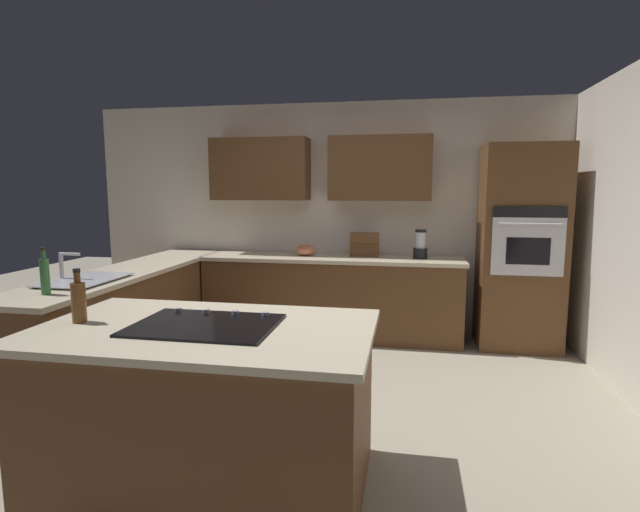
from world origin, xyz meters
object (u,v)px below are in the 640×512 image
(wall_oven, at_px, (520,248))
(mixing_bowl, at_px, (306,250))
(sink_unit, at_px, (84,279))
(oil_bottle, at_px, (79,301))
(blender, at_px, (420,246))
(cooktop, at_px, (205,325))
(spice_rack, at_px, (365,245))
(dish_soap_bottle, at_px, (45,275))

(wall_oven, distance_m, mixing_bowl, 2.25)
(sink_unit, height_order, oil_bottle, oil_bottle)
(wall_oven, height_order, sink_unit, wall_oven)
(blender, bearing_deg, wall_oven, 177.64)
(blender, bearing_deg, cooktop, 67.27)
(mixing_bowl, distance_m, spice_rack, 0.65)
(blender, xyz_separation_m, mixing_bowl, (1.25, 0.00, -0.07))
(cooktop, bearing_deg, blender, -112.73)
(mixing_bowl, bearing_deg, cooktop, 91.10)
(sink_unit, relative_size, cooktop, 0.92)
(spice_rack, distance_m, dish_soap_bottle, 3.10)
(spice_rack, xyz_separation_m, dish_soap_bottle, (2.02, 2.35, 0.01))
(spice_rack, bearing_deg, wall_oven, 176.99)
(sink_unit, bearing_deg, wall_oven, -154.08)
(cooktop, distance_m, mixing_bowl, 2.85)
(mixing_bowl, height_order, oil_bottle, oil_bottle)
(spice_rack, relative_size, oil_bottle, 1.04)
(cooktop, bearing_deg, wall_oven, -127.98)
(wall_oven, xyz_separation_m, sink_unit, (3.68, 1.79, -0.12))
(cooktop, relative_size, blender, 2.48)
(blender, height_order, oil_bottle, blender)
(wall_oven, height_order, blender, wall_oven)
(spice_rack, height_order, dish_soap_bottle, dish_soap_bottle)
(dish_soap_bottle, bearing_deg, cooktop, 159.12)
(mixing_bowl, bearing_deg, oil_bottle, 77.21)
(blender, xyz_separation_m, dish_soap_bottle, (2.62, 2.31, 0.01))
(mixing_bowl, relative_size, oil_bottle, 0.75)
(wall_oven, xyz_separation_m, oil_bottle, (2.91, 2.87, -0.02))
(wall_oven, relative_size, spice_rack, 6.64)
(cooktop, height_order, spice_rack, spice_rack)
(sink_unit, bearing_deg, dish_soap_bottle, 96.95)
(wall_oven, bearing_deg, spice_rack, -3.01)
(wall_oven, relative_size, dish_soap_bottle, 6.26)
(cooktop, relative_size, spice_rack, 2.43)
(wall_oven, bearing_deg, mixing_bowl, -1.05)
(sink_unit, bearing_deg, mixing_bowl, -127.99)
(wall_oven, relative_size, oil_bottle, 6.88)
(wall_oven, bearing_deg, blender, -2.36)
(sink_unit, relative_size, oil_bottle, 2.32)
(cooktop, relative_size, mixing_bowl, 3.36)
(wall_oven, distance_m, oil_bottle, 4.09)
(cooktop, relative_size, dish_soap_bottle, 2.29)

